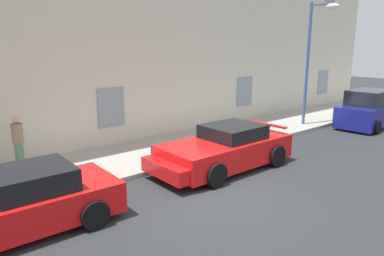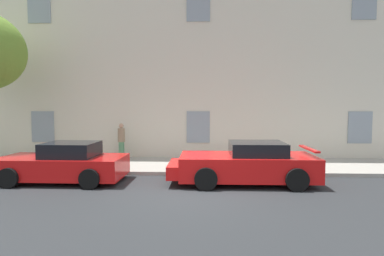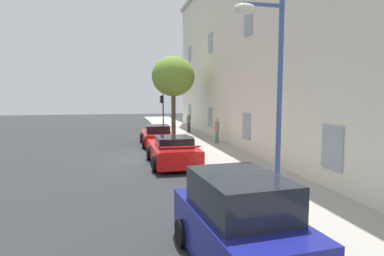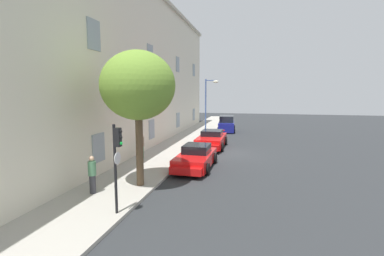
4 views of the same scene
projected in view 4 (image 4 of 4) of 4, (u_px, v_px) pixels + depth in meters
The scene contains 11 objects.
ground_plane at pixel (227, 153), 20.79m from camera, with size 80.00×80.00×0.00m, color #2B2D30.
sidewalk at pixel (173, 149), 21.72m from camera, with size 60.00×3.51×0.14m, color #A8A399.
building_facade at pixel (132, 69), 21.66m from camera, with size 37.96×3.55×12.52m.
sportscar_red_lead at pixel (195, 159), 16.48m from camera, with size 4.61×2.15×1.35m.
sportscar_yellow_flank at pixel (211, 140), 22.55m from camera, with size 4.87×2.26×1.39m.
hatchback_parked at pixel (226, 125), 31.89m from camera, with size 3.81×2.15×1.83m.
tree_near_kerb at pixel (138, 86), 12.60m from camera, with size 3.38×3.38×6.21m.
traffic_light at pixel (117, 153), 9.81m from camera, with size 0.44×0.36×3.23m.
street_lamp at pixel (210, 96), 29.56m from camera, with size 0.44×1.42×5.72m.
pedestrian_admiring at pixel (142, 145), 18.41m from camera, with size 0.43×0.43×1.67m.
pedestrian_strolling at pixel (92, 174), 11.98m from camera, with size 0.47×0.47×1.64m.
Camera 4 is at (-20.46, -2.03, 4.47)m, focal length 26.16 mm.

